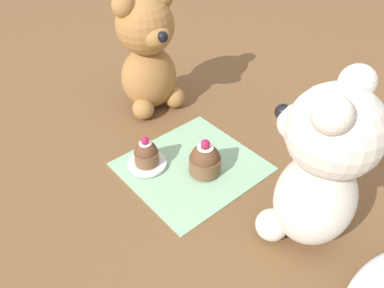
{
  "coord_description": "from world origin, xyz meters",
  "views": [
    {
      "loc": [
        0.33,
        0.39,
        0.48
      ],
      "look_at": [
        0.0,
        0.0,
        0.06
      ],
      "focal_mm": 35.0,
      "sensor_mm": 36.0,
      "label": 1
    }
  ],
  "objects_px": {
    "cupcake_near_cream_bear": "(205,160)",
    "saucer_plate": "(147,163)",
    "teddy_bear_cream": "(321,167)",
    "teddy_bear_tan": "(148,54)",
    "cupcake_near_tan_bear": "(146,154)"
  },
  "relations": [
    {
      "from": "teddy_bear_cream",
      "to": "saucer_plate",
      "type": "xyz_separation_m",
      "value": [
        0.1,
        -0.28,
        -0.12
      ]
    },
    {
      "from": "teddy_bear_tan",
      "to": "cupcake_near_tan_bear",
      "type": "bearing_deg",
      "value": -122.22
    },
    {
      "from": "teddy_bear_cream",
      "to": "saucer_plate",
      "type": "distance_m",
      "value": 0.32
    },
    {
      "from": "teddy_bear_tan",
      "to": "saucer_plate",
      "type": "distance_m",
      "value": 0.24
    },
    {
      "from": "teddy_bear_cream",
      "to": "cupcake_near_tan_bear",
      "type": "relative_size",
      "value": 4.52
    },
    {
      "from": "cupcake_near_cream_bear",
      "to": "saucer_plate",
      "type": "xyz_separation_m",
      "value": [
        0.07,
        -0.08,
        -0.02
      ]
    },
    {
      "from": "teddy_bear_cream",
      "to": "cupcake_near_tan_bear",
      "type": "bearing_deg",
      "value": -82.42
    },
    {
      "from": "cupcake_near_cream_bear",
      "to": "saucer_plate",
      "type": "bearing_deg",
      "value": -49.59
    },
    {
      "from": "teddy_bear_tan",
      "to": "cupcake_near_cream_bear",
      "type": "bearing_deg",
      "value": -97.54
    },
    {
      "from": "saucer_plate",
      "to": "cupcake_near_tan_bear",
      "type": "xyz_separation_m",
      "value": [
        0.0,
        -0.0,
        0.02
      ]
    },
    {
      "from": "teddy_bear_cream",
      "to": "teddy_bear_tan",
      "type": "height_order",
      "value": "teddy_bear_cream"
    },
    {
      "from": "teddy_bear_cream",
      "to": "cupcake_near_tan_bear",
      "type": "distance_m",
      "value": 0.31
    },
    {
      "from": "teddy_bear_cream",
      "to": "teddy_bear_tan",
      "type": "distance_m",
      "value": 0.44
    },
    {
      "from": "teddy_bear_cream",
      "to": "cupcake_near_cream_bear",
      "type": "xyz_separation_m",
      "value": [
        0.03,
        -0.19,
        -0.1
      ]
    },
    {
      "from": "teddy_bear_cream",
      "to": "cupcake_near_tan_bear",
      "type": "xyz_separation_m",
      "value": [
        0.1,
        -0.28,
        -0.1
      ]
    }
  ]
}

